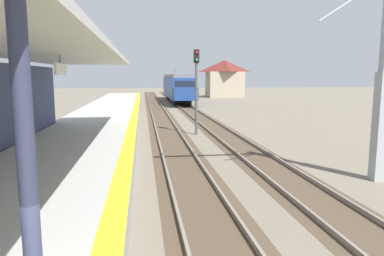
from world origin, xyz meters
TOP-DOWN VIEW (x-y plane):
  - station_platform at (-2.50, 16.00)m, footprint 5.00×80.00m
  - track_pair_nearest_platform at (1.90, 20.00)m, footprint 2.34×120.00m
  - track_pair_middle at (5.30, 20.00)m, footprint 2.34×120.00m
  - approaching_train at (5.30, 47.44)m, footprint 2.93×19.60m
  - rail_signal_post at (3.62, 18.91)m, footprint 0.32×0.34m
  - catenary_pylon_far_side at (8.07, 8.36)m, footprint 5.00×0.40m
  - distant_trackside_house at (14.62, 58.22)m, footprint 6.60×5.28m

SIDE VIEW (x-z plane):
  - track_pair_nearest_platform at x=1.90m, z-range -0.03..0.13m
  - track_pair_middle at x=5.30m, z-range -0.03..0.13m
  - station_platform at x=-2.50m, z-range 0.00..0.90m
  - approaching_train at x=5.30m, z-range -0.20..4.56m
  - rail_signal_post at x=3.62m, z-range 0.59..5.79m
  - distant_trackside_house at x=14.62m, z-range 0.14..6.54m
  - catenary_pylon_far_side at x=8.07m, z-range -0.15..7.35m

